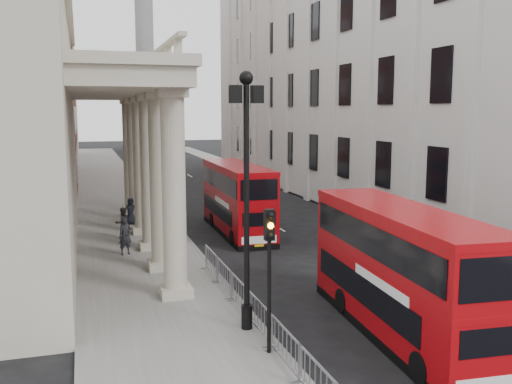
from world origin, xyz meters
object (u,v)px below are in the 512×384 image
lamp_post_south (247,184)px  bus_far (237,197)px  lamp_post_mid (170,151)px  pedestrian_c (131,211)px  lamp_post_north (142,138)px  pedestrian_b (122,223)px  traffic_light (269,254)px  monument_column (145,62)px  pedestrian_a (125,236)px  bus_near (401,270)px

lamp_post_south → bus_far: (3.76, 15.08, -2.78)m
lamp_post_mid → pedestrian_c: size_ratio=4.93×
lamp_post_north → pedestrian_b: lamp_post_north is taller
pedestrian_b → lamp_post_north: bearing=-121.1°
lamp_post_south → traffic_light: 2.71m
lamp_post_north → traffic_light: (0.10, -34.02, -1.80)m
monument_column → pedestrian_b: monument_column is taller
monument_column → lamp_post_mid: bearing=-95.2°
pedestrian_a → pedestrian_c: (0.91, 7.77, -0.10)m
lamp_post_south → pedestrian_b: (-2.93, 14.94, -3.92)m
monument_column → pedestrian_c: 71.25m
lamp_post_mid → bus_far: bearing=-13.8°
pedestrian_b → pedestrian_c: (0.78, 3.96, -0.03)m
pedestrian_c → lamp_post_north: bearing=78.1°
monument_column → lamp_post_north: (-6.60, -56.00, -11.07)m
monument_column → bus_near: size_ratio=5.56×
bus_near → pedestrian_c: (-6.82, 20.54, -1.20)m
lamp_post_mid → bus_far: size_ratio=0.87×
bus_near → pedestrian_b: bearing=118.7°
lamp_post_south → pedestrian_a: (-3.05, 11.14, -3.85)m
lamp_post_mid → lamp_post_north: (0.00, 16.00, 0.00)m
lamp_post_south → lamp_post_north: 32.00m
lamp_post_south → pedestrian_b: lamp_post_south is taller
pedestrian_b → pedestrian_c: size_ratio=1.04×
monument_column → lamp_post_south: (-6.60, -88.00, -11.07)m
monument_column → traffic_light: size_ratio=12.60×
monument_column → bus_near: (-1.93, -89.63, -13.82)m
bus_near → monument_column: bearing=92.8°
traffic_light → pedestrian_b: traffic_light is taller
lamp_post_north → traffic_light: bearing=-89.8°
lamp_post_mid → pedestrian_c: bearing=126.5°
lamp_post_south → pedestrian_c: size_ratio=4.93×
bus_far → bus_near: bearing=-85.8°
monument_column → traffic_light: bearing=-94.1°
lamp_post_north → bus_near: lamp_post_north is taller
bus_far → pedestrian_b: bearing=-177.7°
monument_column → bus_far: monument_column is taller
monument_column → pedestrian_a: 78.89m
monument_column → pedestrian_b: 75.18m
monument_column → pedestrian_a: monument_column is taller
traffic_light → pedestrian_c: bearing=96.1°
lamp_post_south → pedestrian_b: 15.72m
lamp_post_north → pedestrian_c: size_ratio=4.93×
monument_column → lamp_post_north: monument_column is taller
lamp_post_north → pedestrian_b: 17.74m
traffic_light → monument_column: bearing=85.9°
bus_far → pedestrian_a: (-6.82, -3.94, -1.07)m
monument_column → bus_near: monument_column is taller
monument_column → traffic_light: (-6.50, -90.02, -12.88)m
monument_column → bus_near: 90.71m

